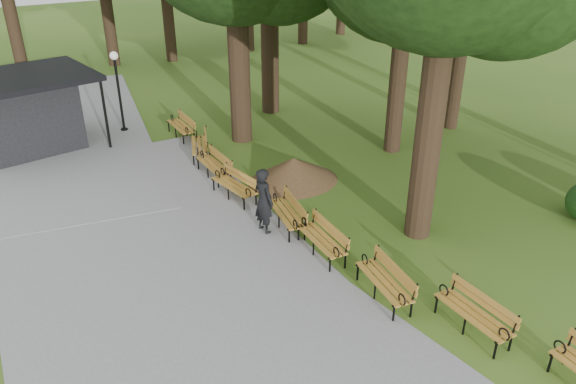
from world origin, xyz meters
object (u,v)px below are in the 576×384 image
person (264,201)px  bench_2 (384,282)px  lamp_post (117,75)px  bench_8 (181,126)px  dirt_mound (293,170)px  bench_1 (473,314)px  bench_7 (199,145)px  bench_6 (214,166)px  bench_3 (321,240)px  kiosk (22,113)px  bench_5 (234,186)px  bench_4 (286,214)px

person → bench_2: 4.12m
lamp_post → bench_8: lamp_post is taller
bench_8 → dirt_mound: bearing=17.6°
bench_1 → bench_8: bearing=-174.8°
bench_7 → person: bearing=16.1°
person → bench_6: bearing=-11.6°
person → bench_6: 3.94m
lamp_post → bench_2: size_ratio=1.68×
bench_6 → bench_8: (0.43, 4.05, 0.00)m
bench_1 → bench_3: bearing=-164.6°
person → kiosk: size_ratio=0.43×
bench_3 → bench_5: (-0.55, 3.94, 0.00)m
bench_8 → bench_7: bearing=-2.9°
lamp_post → bench_4: lamp_post is taller
dirt_mound → bench_5: size_ratio=1.35×
bench_4 → bench_6: 4.04m
bench_2 → bench_8: same height
bench_8 → bench_4: bearing=0.7°
dirt_mound → bench_1: size_ratio=1.35×
dirt_mound → bench_4: 2.98m
person → bench_8: size_ratio=1.01×
bench_2 → bench_5: (-0.75, 6.17, 0.00)m
bench_7 → dirt_mound: bearing=49.0°
bench_2 → bench_7: 9.79m
dirt_mound → bench_7: bench_7 is taller
person → bench_3: 1.96m
kiosk → bench_1: 16.91m
bench_2 → bench_6: bearing=-165.8°
person → lamp_post: size_ratio=0.60×
bench_3 → bench_6: (-0.45, 5.65, 0.00)m
bench_4 → kiosk: bearing=-141.2°
bench_6 → dirt_mound: bearing=53.2°
person → kiosk: bearing=17.2°
kiosk → bench_2: 14.88m
kiosk → bench_6: kiosk is taller
bench_5 → bench_7: (0.37, 3.61, 0.00)m
bench_3 → bench_4: same height
person → dirt_mound: (2.36, 2.31, -0.54)m
bench_5 → bench_6: bearing=168.4°
kiosk → bench_3: bearing=-73.7°
bench_6 → bench_8: same height
bench_2 → bench_6: size_ratio=1.00×
lamp_post → bench_5: 7.91m
kiosk → bench_1: kiosk is taller
lamp_post → bench_7: (1.58, -3.98, -1.85)m
person → bench_1: (1.77, -5.83, -0.52)m
bench_2 → bench_4: 3.87m
bench_5 → bench_6: size_ratio=1.00×
bench_2 → lamp_post: bearing=-162.5°
bench_1 → bench_8: same height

